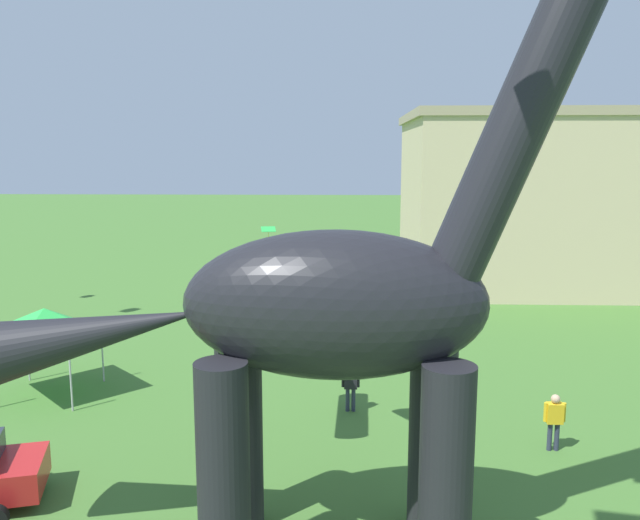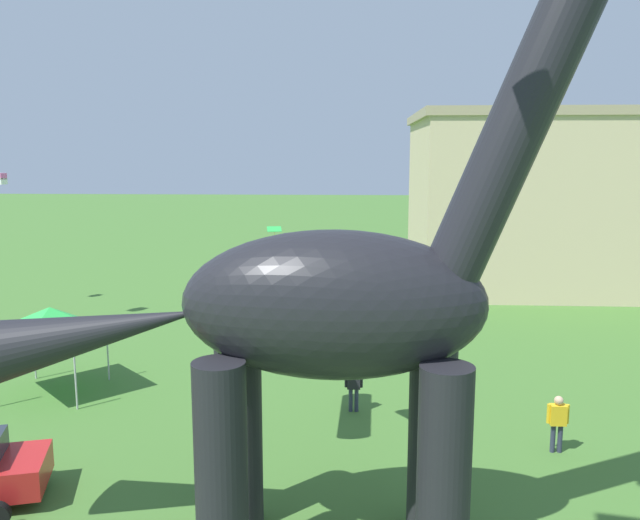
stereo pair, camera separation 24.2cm
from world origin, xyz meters
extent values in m
cylinder|color=black|center=(0.42, 6.61, 2.16)|extent=(1.00, 1.00, 4.31)
cylinder|color=black|center=(0.42, 4.70, 2.16)|extent=(1.00, 1.00, 4.31)
cylinder|color=black|center=(-3.72, 6.61, 2.16)|extent=(1.00, 1.00, 4.31)
cylinder|color=black|center=(-3.72, 4.70, 2.16)|extent=(1.00, 1.00, 4.31)
ellipsoid|color=black|center=(-1.65, 5.66, 5.18)|extent=(5.90, 2.54, 2.91)
cylinder|color=black|center=(2.18, 5.66, 9.84)|extent=(4.24, 1.09, 8.40)
cone|color=black|center=(-6.60, 5.66, 4.52)|extent=(5.19, 1.45, 2.46)
cylinder|color=black|center=(-8.97, 7.80, 0.31)|extent=(0.66, 0.38, 0.62)
cylinder|color=#2D3347|center=(-1.34, 12.98, 0.38)|extent=(0.13, 0.13, 0.76)
cylinder|color=#2D3347|center=(-1.16, 12.98, 0.38)|extent=(0.13, 0.13, 0.76)
cube|color=black|center=(-1.25, 12.98, 1.03)|extent=(0.41, 0.25, 0.54)
sphere|color=tan|center=(-1.25, 12.98, 1.42)|extent=(0.24, 0.24, 0.24)
cylinder|color=black|center=(-1.49, 12.98, 1.06)|extent=(0.10, 0.10, 0.51)
cylinder|color=black|center=(-1.01, 12.98, 1.06)|extent=(0.10, 0.10, 0.51)
cylinder|color=#2D3347|center=(4.18, 10.45, 0.40)|extent=(0.13, 0.13, 0.79)
cylinder|color=#2D3347|center=(4.37, 10.45, 0.40)|extent=(0.13, 0.13, 0.79)
cube|color=yellow|center=(4.28, 10.45, 1.07)|extent=(0.43, 0.26, 0.56)
sphere|color=tan|center=(4.28, 10.45, 1.48)|extent=(0.25, 0.25, 0.25)
cylinder|color=yellow|center=(4.03, 10.45, 1.10)|extent=(0.11, 0.11, 0.53)
cylinder|color=yellow|center=(4.52, 10.45, 1.10)|extent=(0.11, 0.11, 0.53)
cylinder|color=#B2B2B7|center=(-10.04, 15.36, 1.05)|extent=(0.06, 0.06, 2.10)
cylinder|color=#B2B2B7|center=(-10.04, 12.66, 1.05)|extent=(0.06, 0.06, 2.10)
cylinder|color=#B2B2B7|center=(-12.74, 15.36, 1.05)|extent=(0.06, 0.06, 2.10)
pyramid|color=green|center=(-11.39, 14.01, 2.55)|extent=(3.15, 3.15, 0.90)
cube|color=pink|center=(-19.37, 25.96, 6.89)|extent=(0.51, 0.51, 0.32)
cube|color=white|center=(-19.37, 25.96, 6.64)|extent=(0.51, 0.51, 0.32)
cylinder|color=orange|center=(-3.52, 10.53, 4.79)|extent=(0.99, 3.20, 0.89)
cone|color=yellow|center=(-1.77, 10.47, 4.79)|extent=(0.96, 0.82, 0.93)
cube|color=green|center=(-4.87, 22.20, 4.70)|extent=(0.72, 0.57, 0.20)
cylinder|color=orange|center=(-4.87, 22.20, 4.29)|extent=(0.01, 0.01, 0.64)
cube|color=#CCB78E|center=(14.31, 34.15, 4.99)|extent=(23.46, 12.48, 9.97)
cube|color=tan|center=(14.31, 34.15, 10.22)|extent=(23.93, 12.73, 0.50)
camera|label=1|loc=(-1.49, -6.52, 8.07)|focal=36.44mm
camera|label=2|loc=(-1.25, -6.51, 8.07)|focal=36.44mm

